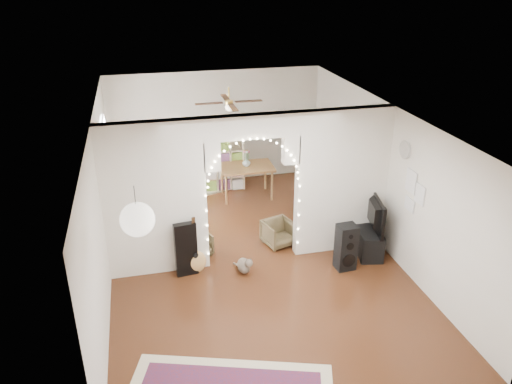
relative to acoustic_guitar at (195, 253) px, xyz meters
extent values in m
plane|color=black|center=(1.06, 0.25, -0.40)|extent=(7.50, 7.50, 0.00)
cube|color=white|center=(1.06, 0.25, 2.30)|extent=(5.00, 7.50, 0.02)
cube|color=silver|center=(1.06, 4.00, 0.95)|extent=(5.00, 0.02, 2.70)
cube|color=silver|center=(1.06, -3.50, 0.95)|extent=(5.00, 0.02, 2.70)
cube|color=silver|center=(-1.44, 0.25, 0.95)|extent=(0.02, 7.50, 2.70)
cube|color=silver|center=(3.56, 0.25, 0.95)|extent=(0.02, 7.50, 2.70)
cube|color=silver|center=(-0.59, 0.25, 0.95)|extent=(1.70, 0.20, 2.70)
cube|color=silver|center=(2.71, 0.25, 0.95)|extent=(1.70, 0.20, 2.70)
cube|color=silver|center=(1.06, 0.25, 2.10)|extent=(1.60, 0.20, 0.40)
cube|color=white|center=(-1.41, 2.05, 1.10)|extent=(0.04, 1.20, 1.40)
cylinder|color=white|center=(3.54, -0.35, 1.70)|extent=(0.03, 0.31, 0.31)
sphere|color=white|center=(-0.84, -2.15, 1.85)|extent=(0.40, 0.40, 0.40)
cube|color=black|center=(-0.15, 0.00, 0.09)|extent=(0.39, 0.17, 0.99)
ellipsoid|color=tan|center=(0.00, 0.00, -0.01)|extent=(0.39, 0.27, 0.44)
cube|color=black|center=(0.00, 0.00, 0.35)|extent=(0.05, 0.04, 0.51)
cube|color=black|center=(0.00, 0.00, 0.63)|extent=(0.06, 0.05, 0.11)
ellipsoid|color=brown|center=(0.81, -0.16, -0.28)|extent=(0.35, 0.41, 0.25)
sphere|color=brown|center=(0.87, -0.30, -0.15)|extent=(0.19, 0.19, 0.14)
cone|color=brown|center=(0.83, -0.30, -0.08)|extent=(0.05, 0.05, 0.05)
cone|color=brown|center=(0.91, -0.30, -0.08)|extent=(0.05, 0.05, 0.05)
cylinder|color=brown|center=(0.73, 0.01, -0.36)|extent=(0.13, 0.23, 0.08)
cube|color=black|center=(2.57, -0.46, 0.02)|extent=(0.35, 0.30, 0.85)
cylinder|color=black|center=(2.58, -0.60, -0.17)|extent=(0.25, 0.04, 0.24)
cylinder|color=black|center=(2.58, -0.60, 0.12)|extent=(0.13, 0.03, 0.13)
cylinder|color=black|center=(2.58, -0.60, 0.30)|extent=(0.08, 0.02, 0.08)
cube|color=black|center=(3.20, 0.00, -0.15)|extent=(0.59, 1.06, 0.50)
imported|color=black|center=(3.20, 0.00, 0.41)|extent=(0.36, 1.08, 0.62)
cube|color=#C9B291|center=(0.93, 3.38, 0.26)|extent=(1.32, 0.73, 1.33)
cube|color=brown|center=(1.54, 2.86, 0.33)|extent=(1.21, 0.82, 0.05)
cylinder|color=brown|center=(1.01, 2.55, -0.05)|extent=(0.05, 0.05, 0.70)
cylinder|color=brown|center=(2.05, 2.54, -0.05)|extent=(0.05, 0.05, 0.70)
cylinder|color=brown|center=(1.02, 3.19, -0.05)|extent=(0.05, 0.05, 0.70)
cylinder|color=brown|center=(2.06, 3.18, -0.05)|extent=(0.05, 0.05, 0.70)
imported|color=white|center=(1.54, 2.86, 0.45)|extent=(0.19, 0.19, 0.19)
imported|color=#473B23|center=(0.11, 0.60, -0.19)|extent=(0.58, 0.59, 0.42)
imported|color=#473B23|center=(1.66, 0.60, -0.16)|extent=(0.66, 0.67, 0.49)
camera|label=1|loc=(-0.71, -7.36, 4.50)|focal=35.00mm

